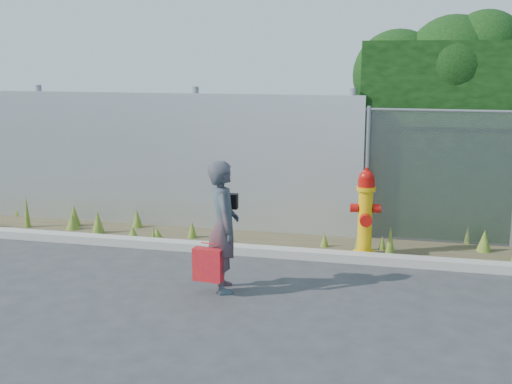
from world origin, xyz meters
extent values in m
plane|color=#353537|center=(0.00, 0.00, 0.00)|extent=(80.00, 80.00, 0.00)
cube|color=#A6A195|center=(0.00, 1.80, 0.06)|extent=(16.00, 0.22, 0.12)
cube|color=#493F29|center=(0.00, 2.40, 0.01)|extent=(16.00, 1.20, 0.01)
cone|color=#4C691F|center=(-2.04, 2.00, 0.13)|extent=(0.09, 0.09, 0.27)
cone|color=#4C691F|center=(1.46, 2.13, 0.21)|extent=(0.15, 0.15, 0.43)
cone|color=#4C691F|center=(-1.13, 2.18, 0.14)|extent=(0.18, 0.18, 0.29)
cone|color=#4C691F|center=(1.49, 2.13, 0.13)|extent=(0.08, 0.08, 0.25)
cone|color=#4C691F|center=(2.77, 2.66, 0.16)|extent=(0.22, 0.22, 0.33)
cone|color=#4C691F|center=(-2.04, 2.16, 0.09)|extent=(0.21, 0.21, 0.18)
cone|color=#4C691F|center=(-3.60, 2.40, 0.14)|extent=(0.22, 0.22, 0.27)
cone|color=#4C691F|center=(1.34, 2.42, 0.10)|extent=(0.12, 0.12, 0.20)
cone|color=#4C691F|center=(-2.93, 3.03, 0.21)|extent=(0.13, 0.13, 0.43)
cone|color=#4C691F|center=(-2.63, 2.76, 0.16)|extent=(0.18, 0.18, 0.31)
cone|color=#4C691F|center=(-3.09, 2.28, 0.18)|extent=(0.21, 0.21, 0.37)
cone|color=#4C691F|center=(2.57, 3.03, 0.15)|extent=(0.11, 0.11, 0.29)
cone|color=#4C691F|center=(-2.37, 2.00, 0.12)|extent=(0.21, 0.21, 0.23)
cone|color=#4C691F|center=(0.51, 2.36, 0.11)|extent=(0.14, 0.14, 0.22)
cone|color=#4C691F|center=(-1.55, 2.37, 0.14)|extent=(0.16, 0.16, 0.28)
cone|color=#4C691F|center=(-4.39, 2.34, 0.27)|extent=(0.11, 0.11, 0.55)
cone|color=#4C691F|center=(-5.00, 3.01, 0.22)|extent=(0.13, 0.13, 0.43)
cone|color=#4C691F|center=(-3.67, 2.59, 0.18)|extent=(0.21, 0.21, 0.37)
cone|color=#4C691F|center=(1.01, 2.27, 0.20)|extent=(0.12, 0.12, 0.39)
cube|color=silver|center=(-3.25, 3.00, 1.10)|extent=(8.50, 0.08, 2.20)
cylinder|color=gray|center=(-4.50, 3.12, 1.15)|extent=(0.10, 0.10, 2.30)
cylinder|color=gray|center=(-1.70, 3.12, 1.15)|extent=(0.10, 0.10, 2.30)
cylinder|color=gray|center=(0.80, 3.12, 1.15)|extent=(0.10, 0.10, 2.30)
cylinder|color=gray|center=(1.05, 3.00, 1.02)|extent=(0.07, 0.07, 2.05)
sphere|color=black|center=(1.43, 3.98, 2.48)|extent=(1.46, 1.46, 1.46)
sphere|color=black|center=(2.27, 3.89, 2.65)|extent=(1.52, 1.52, 1.52)
sphere|color=black|center=(2.73, 3.84, 2.89)|extent=(1.16, 1.16, 1.16)
cylinder|color=#E3A90B|center=(1.10, 2.12, 0.03)|extent=(0.31, 0.31, 0.07)
cylinder|color=#E3A90B|center=(1.10, 2.12, 0.47)|extent=(0.20, 0.20, 0.95)
cylinder|color=#E3A90B|center=(1.10, 2.12, 0.97)|extent=(0.27, 0.27, 0.06)
cylinder|color=#B20F0A|center=(1.10, 2.12, 1.05)|extent=(0.23, 0.23, 0.11)
sphere|color=#B20F0A|center=(1.10, 2.12, 1.13)|extent=(0.21, 0.21, 0.21)
cylinder|color=#B20F0A|center=(1.10, 2.12, 1.24)|extent=(0.06, 0.06, 0.06)
cylinder|color=#B20F0A|center=(0.95, 2.12, 0.69)|extent=(0.11, 0.12, 0.12)
cylinder|color=#B20F0A|center=(1.26, 2.12, 0.69)|extent=(0.11, 0.12, 0.12)
cylinder|color=#B20F0A|center=(1.10, 1.96, 0.56)|extent=(0.17, 0.13, 0.17)
imported|color=#106169|center=(-0.45, 0.35, 0.79)|extent=(0.57, 0.68, 1.58)
cube|color=#BA0A31|center=(-0.58, 0.13, 0.37)|extent=(0.35, 0.13, 0.39)
cylinder|color=#BA0A31|center=(-0.58, 0.13, 0.63)|extent=(0.17, 0.01, 0.01)
cube|color=black|center=(-0.44, 0.52, 1.06)|extent=(0.24, 0.10, 0.18)
camera|label=1|loc=(1.63, -6.71, 2.75)|focal=45.00mm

